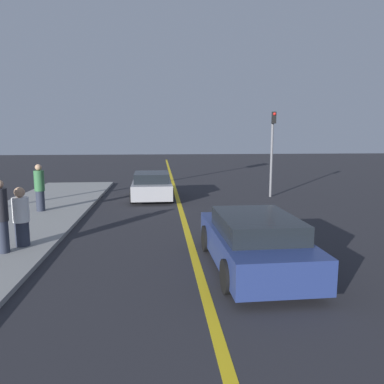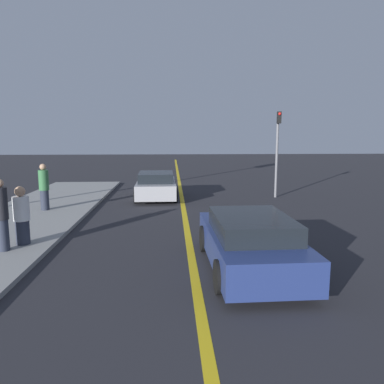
{
  "view_description": "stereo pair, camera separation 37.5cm",
  "coord_description": "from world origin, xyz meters",
  "views": [
    {
      "loc": [
        -0.86,
        3.09,
        3.08
      ],
      "look_at": [
        0.14,
        14.46,
        1.3
      ],
      "focal_mm": 35.0,
      "sensor_mm": 36.0,
      "label": 1
    },
    {
      "loc": [
        -0.48,
        3.06,
        3.08
      ],
      "look_at": [
        0.14,
        14.46,
        1.3
      ],
      "focal_mm": 35.0,
      "sensor_mm": 36.0,
      "label": 2
    }
  ],
  "objects": [
    {
      "name": "road_center_line",
      "position": [
        0.0,
        18.0,
        0.0
      ],
      "size": [
        0.2,
        60.0,
        0.01
      ],
      "color": "gold",
      "rests_on": "ground_plane"
    },
    {
      "name": "car_near_right_lane",
      "position": [
        1.29,
        11.23,
        0.64
      ],
      "size": [
        2.06,
        4.38,
        1.29
      ],
      "rotation": [
        0.0,
        0.0,
        0.03
      ],
      "color": "navy",
      "rests_on": "ground_plane"
    },
    {
      "name": "pedestrian_far_standing",
      "position": [
        -5.45,
        17.77,
        1.03
      ],
      "size": [
        0.38,
        0.38,
        1.81
      ],
      "color": "#282D3D",
      "rests_on": "sidewalk_left"
    },
    {
      "name": "car_ahead_center",
      "position": [
        -1.22,
        20.86,
        0.63
      ],
      "size": [
        2.0,
        3.95,
        1.27
      ],
      "rotation": [
        0.0,
        0.0,
        0.02
      ],
      "color": "#9E9EA3",
      "rests_on": "ground_plane"
    },
    {
      "name": "pedestrian_near_curb",
      "position": [
        -4.78,
        12.54,
        1.06
      ],
      "size": [
        0.33,
        0.33,
        1.84
      ],
      "color": "#282D3D",
      "rests_on": "sidewalk_left"
    },
    {
      "name": "traffic_light",
      "position": [
        4.6,
        20.85,
        2.52
      ],
      "size": [
        0.18,
        0.4,
        4.11
      ],
      "color": "slate",
      "rests_on": "ground_plane"
    },
    {
      "name": "pedestrian_mid_group",
      "position": [
        -4.51,
        13.1,
        0.9
      ],
      "size": [
        0.42,
        0.42,
        1.58
      ],
      "color": "#282D3D",
      "rests_on": "sidewalk_left"
    }
  ]
}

